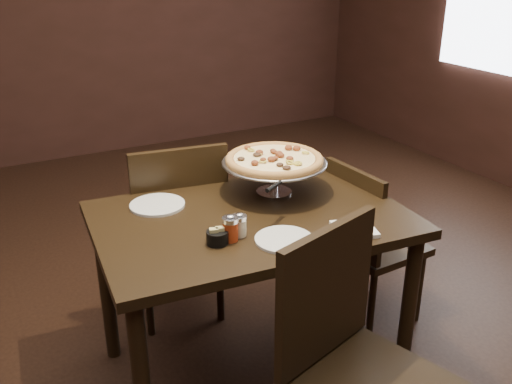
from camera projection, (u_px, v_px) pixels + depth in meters
name	position (u px, v px, depth m)	size (l,w,h in m)	color
room	(250.00, 71.00, 2.09)	(6.04, 7.04, 2.84)	black
dining_table	(251.00, 237.00, 2.41)	(1.34, 0.95, 0.80)	black
pizza_stand	(274.00, 160.00, 2.52)	(0.47, 0.47, 0.19)	silver
parmesan_shaker	(240.00, 225.00, 2.18)	(0.06, 0.06, 0.10)	beige
pepper_flake_shaker	(230.00, 228.00, 2.14)	(0.06, 0.06, 0.11)	#9A2B0E
packet_caddy	(217.00, 237.00, 2.13)	(0.08, 0.08, 0.07)	black
napkin_stack	(354.00, 229.00, 2.23)	(0.15, 0.15, 0.02)	white
plate_left	(157.00, 205.00, 2.44)	(0.24, 0.24, 0.01)	silver
plate_near	(284.00, 240.00, 2.15)	(0.22, 0.22, 0.01)	silver
serving_spatula	(274.00, 187.00, 2.25)	(0.15, 0.15, 0.02)	silver
chair_far	(177.00, 225.00, 2.86)	(0.52, 0.52, 0.98)	black
chair_near	(354.00, 362.00, 1.90)	(0.58, 0.58, 1.00)	black
chair_side	(368.00, 239.00, 2.86)	(0.43, 0.43, 0.87)	black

